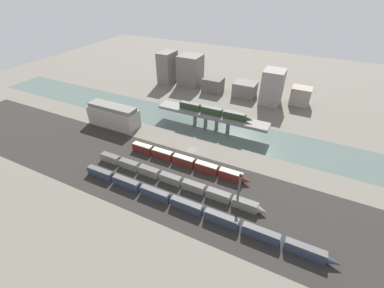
{
  "coord_description": "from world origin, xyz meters",
  "views": [
    {
      "loc": [
        45.25,
        -92.12,
        73.96
      ],
      "look_at": [
        0.0,
        0.09,
        3.38
      ],
      "focal_mm": 24.0,
      "sensor_mm": 36.0,
      "label": 1
    }
  ],
  "objects_px": {
    "train_on_bridge": "(214,111)",
    "train_yard_far": "(186,161)",
    "train_yard_mid": "(173,180)",
    "signal_tower": "(239,189)",
    "train_yard_near": "(190,207)",
    "warehouse_building": "(114,115)"
  },
  "relations": [
    {
      "from": "train_yard_near",
      "to": "signal_tower",
      "type": "relative_size",
      "value": 6.69
    },
    {
      "from": "train_yard_far",
      "to": "signal_tower",
      "type": "distance_m",
      "value": 30.93
    },
    {
      "from": "train_on_bridge",
      "to": "train_yard_far",
      "type": "distance_m",
      "value": 36.9
    },
    {
      "from": "train_yard_near",
      "to": "warehouse_building",
      "type": "distance_m",
      "value": 77.07
    },
    {
      "from": "train_yard_mid",
      "to": "warehouse_building",
      "type": "height_order",
      "value": "warehouse_building"
    },
    {
      "from": "train_on_bridge",
      "to": "train_yard_far",
      "type": "bearing_deg",
      "value": -87.69
    },
    {
      "from": "train_yard_near",
      "to": "train_yard_mid",
      "type": "bearing_deg",
      "value": 141.14
    },
    {
      "from": "train_on_bridge",
      "to": "train_yard_far",
      "type": "relative_size",
      "value": 0.71
    },
    {
      "from": "warehouse_building",
      "to": "signal_tower",
      "type": "height_order",
      "value": "signal_tower"
    },
    {
      "from": "train_yard_near",
      "to": "train_yard_mid",
      "type": "distance_m",
      "value": 16.22
    },
    {
      "from": "train_yard_mid",
      "to": "signal_tower",
      "type": "relative_size",
      "value": 5.16
    },
    {
      "from": "train_yard_mid",
      "to": "signal_tower",
      "type": "xyz_separation_m",
      "value": [
        27.22,
        0.82,
        5.64
      ]
    },
    {
      "from": "train_yard_far",
      "to": "warehouse_building",
      "type": "relative_size",
      "value": 2.0
    },
    {
      "from": "train_yard_near",
      "to": "train_yard_far",
      "type": "relative_size",
      "value": 1.69
    },
    {
      "from": "train_on_bridge",
      "to": "train_yard_mid",
      "type": "distance_m",
      "value": 49.59
    },
    {
      "from": "train_on_bridge",
      "to": "signal_tower",
      "type": "xyz_separation_m",
      "value": [
        29.42,
        -47.98,
        -2.95
      ]
    },
    {
      "from": "train_yard_mid",
      "to": "warehouse_building",
      "type": "xyz_separation_m",
      "value": [
        -54.27,
        27.9,
        3.91
      ]
    },
    {
      "from": "warehouse_building",
      "to": "signal_tower",
      "type": "xyz_separation_m",
      "value": [
        81.49,
        -27.09,
        1.74
      ]
    },
    {
      "from": "train_on_bridge",
      "to": "train_yard_far",
      "type": "xyz_separation_m",
      "value": [
        1.45,
        -35.92,
        -8.34
      ]
    },
    {
      "from": "train_on_bridge",
      "to": "train_yard_near",
      "type": "height_order",
      "value": "train_on_bridge"
    },
    {
      "from": "train_yard_near",
      "to": "warehouse_building",
      "type": "bearing_deg",
      "value": 150.35
    },
    {
      "from": "warehouse_building",
      "to": "train_on_bridge",
      "type": "bearing_deg",
      "value": 21.86
    }
  ]
}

